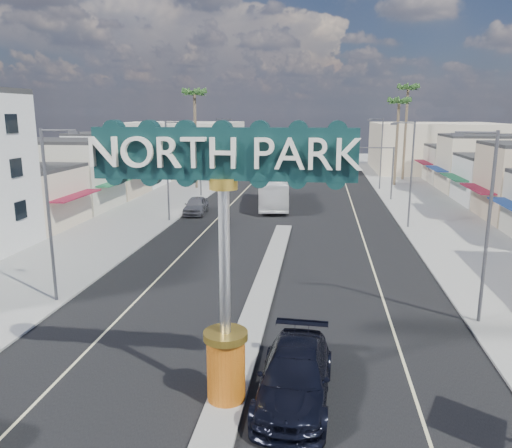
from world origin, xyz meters
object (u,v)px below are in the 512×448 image
(streetlight_l_far, at_px, (219,149))
(streetlight_r_mid, at_px, (410,169))
(streetlight_r_near, at_px, (485,219))
(palm_right_mid, at_px, (399,106))
(palm_left_far, at_px, (194,98))
(palm_right_far, at_px, (408,93))
(streetlight_l_near, at_px, (51,208))
(car_parked_left, at_px, (196,205))
(streetlight_l_mid, at_px, (169,166))
(streetlight_r_far, at_px, (380,150))
(traffic_signal_right, at_px, (376,162))
(suv_right, at_px, (295,376))
(city_bus, at_px, (272,190))
(traffic_signal_left, at_px, (215,160))
(gateway_sign, at_px, (224,235))

(streetlight_l_far, bearing_deg, streetlight_r_mid, -46.52)
(streetlight_r_near, height_order, palm_right_mid, palm_right_mid)
(palm_left_far, distance_m, palm_right_far, 30.48)
(streetlight_l_near, distance_m, car_parked_left, 24.10)
(streetlight_l_mid, bearing_deg, streetlight_r_near, -43.79)
(streetlight_r_far, height_order, palm_right_far, palm_right_far)
(streetlight_l_mid, bearing_deg, traffic_signal_right, 35.50)
(suv_right, distance_m, car_parked_left, 33.17)
(streetlight_r_far, height_order, city_bus, streetlight_r_far)
(palm_left_far, xyz_separation_m, palm_right_far, (28.00, 12.00, 0.89))
(traffic_signal_right, relative_size, streetlight_l_mid, 0.67)
(traffic_signal_right, bearing_deg, palm_right_far, 72.10)
(streetlight_l_near, height_order, suv_right, streetlight_l_near)
(traffic_signal_left, distance_m, palm_right_mid, 26.01)
(streetlight_l_near, height_order, car_parked_left, streetlight_l_near)
(palm_right_far, distance_m, city_bus, 30.58)
(traffic_signal_right, relative_size, palm_right_far, 0.43)
(traffic_signal_right, xyz_separation_m, city_bus, (-11.18, -5.05, -2.58))
(streetlight_l_far, distance_m, streetlight_r_far, 20.87)
(traffic_signal_right, distance_m, streetlight_r_near, 34.03)
(traffic_signal_right, distance_m, streetlight_l_near, 39.26)
(streetlight_l_mid, distance_m, streetlight_l_far, 22.00)
(streetlight_l_near, distance_m, streetlight_l_mid, 20.00)
(streetlight_r_mid, distance_m, palm_right_far, 33.14)
(streetlight_r_mid, distance_m, city_bus, 15.68)
(gateway_sign, relative_size, streetlight_l_mid, 1.02)
(gateway_sign, distance_m, palm_right_mid, 55.76)
(palm_right_mid, height_order, palm_right_far, palm_right_far)
(traffic_signal_right, height_order, suv_right, traffic_signal_right)
(streetlight_l_near, relative_size, car_parked_left, 1.82)
(traffic_signal_left, height_order, car_parked_left, traffic_signal_left)
(gateway_sign, bearing_deg, streetlight_r_mid, 69.58)
(traffic_signal_right, relative_size, palm_right_mid, 0.50)
(palm_right_mid, bearing_deg, city_bus, -131.33)
(city_bus, bearing_deg, streetlight_l_mid, -140.01)
(streetlight_l_mid, relative_size, palm_left_far, 0.69)
(streetlight_r_mid, bearing_deg, streetlight_r_near, -90.00)
(gateway_sign, bearing_deg, traffic_signal_left, 102.33)
(streetlight_l_mid, bearing_deg, gateway_sign, -69.58)
(palm_right_far, bearing_deg, car_parked_left, -130.28)
(suv_right, bearing_deg, gateway_sign, -164.49)
(car_parked_left, bearing_deg, streetlight_r_near, -54.28)
(car_parked_left, bearing_deg, streetlight_r_mid, -14.38)
(suv_right, bearing_deg, streetlight_r_far, 83.33)
(gateway_sign, height_order, streetlight_r_mid, gateway_sign)
(streetlight_r_far, xyz_separation_m, city_bus, (-12.43, -13.06, -3.37))
(streetlight_r_mid, bearing_deg, palm_right_far, 81.88)
(streetlight_l_far, relative_size, palm_right_mid, 0.74)
(gateway_sign, distance_m, streetlight_r_mid, 29.91)
(streetlight_r_far, bearing_deg, traffic_signal_right, -98.86)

